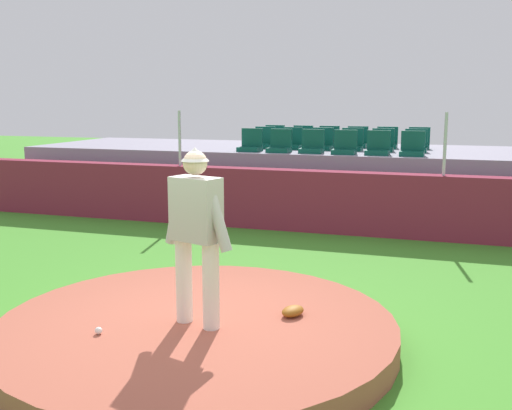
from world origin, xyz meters
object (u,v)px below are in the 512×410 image
(stadium_chair_12, at_px, (274,139))
(stadium_chair_16, at_px, (387,142))
(fielding_glove, at_px, (293,311))
(stadium_chair_2, at_px, (312,146))
(stadium_chair_11, at_px, (416,145))
(stadium_chair_14, at_px, (329,140))
(baseball, at_px, (99,331))
(stadium_chair_13, at_px, (302,140))
(stadium_chair_6, at_px, (264,141))
(stadium_chair_5, at_px, (412,148))
(stadium_chair_15, at_px, (357,141))
(stadium_chair_4, at_px, (378,147))
(stadium_chair_0, at_px, (251,144))
(pitcher, at_px, (196,224))
(stadium_chair_3, at_px, (345,146))
(stadium_chair_10, at_px, (382,144))
(stadium_chair_9, at_px, (352,143))
(stadium_chair_1, at_px, (280,145))
(stadium_chair_7, at_px, (291,142))

(stadium_chair_12, height_order, stadium_chair_16, same)
(fielding_glove, xyz_separation_m, stadium_chair_2, (-1.32, 6.65, 1.28))
(stadium_chair_11, distance_m, stadium_chair_14, 2.28)
(baseball, height_order, stadium_chair_11, stadium_chair_11)
(stadium_chair_11, relative_size, stadium_chair_13, 1.00)
(fielding_glove, xyz_separation_m, stadium_chair_6, (-2.68, 7.56, 1.28))
(stadium_chair_5, distance_m, stadium_chair_11, 0.91)
(stadium_chair_15, bearing_deg, stadium_chair_4, 111.55)
(stadium_chair_0, bearing_deg, pitcher, 104.24)
(baseball, height_order, stadium_chair_3, stadium_chair_3)
(stadium_chair_10, xyz_separation_m, stadium_chair_15, (-0.70, 0.90, 0.00))
(stadium_chair_3, relative_size, stadium_chair_11, 1.00)
(stadium_chair_9, bearing_deg, stadium_chair_11, -179.83)
(stadium_chair_6, bearing_deg, fielding_glove, 109.51)
(stadium_chair_2, distance_m, stadium_chair_4, 1.40)
(stadium_chair_1, distance_m, stadium_chair_6, 1.15)
(fielding_glove, distance_m, stadium_chair_0, 7.29)
(stadium_chair_4, xyz_separation_m, stadium_chair_9, (-0.68, 0.88, 0.00))
(stadium_chair_2, height_order, stadium_chair_15, same)
(stadium_chair_5, height_order, stadium_chair_7, same)
(fielding_glove, bearing_deg, baseball, -37.01)
(stadium_chair_9, relative_size, stadium_chair_13, 1.00)
(stadium_chair_5, relative_size, stadium_chair_15, 1.00)
(stadium_chair_7, bearing_deg, stadium_chair_5, 162.46)
(stadium_chair_3, bearing_deg, stadium_chair_1, -0.04)
(stadium_chair_1, bearing_deg, fielding_glove, 107.03)
(baseball, bearing_deg, stadium_chair_1, 92.29)
(stadium_chair_11, distance_m, stadium_chair_16, 1.13)
(stadium_chair_2, xyz_separation_m, stadium_chair_6, (-1.36, 0.91, 0.00))
(stadium_chair_13, bearing_deg, stadium_chair_2, 110.20)
(stadium_chair_1, relative_size, stadium_chair_14, 1.00)
(stadium_chair_4, distance_m, stadium_chair_16, 1.77)
(pitcher, bearing_deg, stadium_chair_14, 109.58)
(stadium_chair_0, distance_m, stadium_chair_11, 3.60)
(stadium_chair_11, bearing_deg, stadium_chair_6, -0.41)
(baseball, distance_m, stadium_chair_0, 7.92)
(stadium_chair_6, xyz_separation_m, stadium_chair_12, (-0.02, 0.90, 0.00))
(stadium_chair_2, distance_m, stadium_chair_5, 2.09)
(stadium_chair_9, height_order, stadium_chair_14, same)
(stadium_chair_3, height_order, stadium_chair_16, same)
(pitcher, xyz_separation_m, stadium_chair_2, (-0.44, 7.20, 0.26))
(stadium_chair_3, height_order, stadium_chair_14, same)
(stadium_chair_3, height_order, stadium_chair_5, same)
(stadium_chair_11, bearing_deg, stadium_chair_3, 33.49)
(stadium_chair_1, xyz_separation_m, stadium_chair_2, (0.71, 0.04, 0.00))
(stadium_chair_9, bearing_deg, stadium_chair_6, -0.80)
(stadium_chair_1, relative_size, stadium_chair_7, 1.00)
(stadium_chair_14, bearing_deg, stadium_chair_5, 139.35)
(stadium_chair_2, distance_m, stadium_chair_14, 1.77)
(stadium_chair_1, xyz_separation_m, stadium_chair_7, (0.02, 0.89, 0.00))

